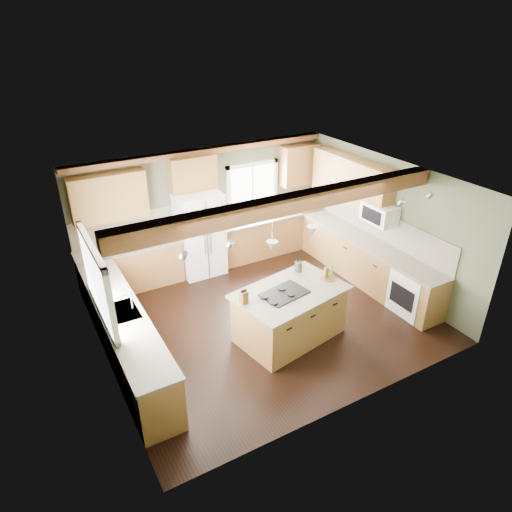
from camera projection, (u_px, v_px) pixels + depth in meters
floor at (263, 316)px, 8.47m from camera, size 5.60×5.60×0.00m
ceiling at (264, 182)px, 7.26m from camera, size 5.60×5.60×0.00m
wall_back at (205, 207)px, 9.80m from camera, size 5.60×0.00×5.60m
wall_left at (98, 297)px, 6.65m from camera, size 0.00×5.00×5.00m
wall_right at (384, 222)px, 9.09m from camera, size 0.00×5.00×5.00m
ceiling_beam at (289, 204)px, 6.76m from camera, size 5.55×0.26×0.26m
soffit_trim at (203, 151)px, 9.14m from camera, size 5.55×0.20×0.10m
backsplash_back at (205, 211)px, 9.83m from camera, size 5.58×0.03×0.58m
backsplash_right at (381, 225)px, 9.16m from camera, size 0.03×3.70×0.58m
base_cab_back_left at (131, 268)px, 9.18m from camera, size 2.02×0.60×0.88m
counter_back_left at (128, 248)px, 8.97m from camera, size 2.06×0.64×0.04m
base_cab_back_right at (271, 234)px, 10.61m from camera, size 2.62×0.60×0.88m
counter_back_right at (271, 216)px, 10.40m from camera, size 2.66×0.64×0.04m
base_cab_left at (125, 337)px, 7.22m from camera, size 0.60×3.70×0.88m
counter_left at (121, 313)px, 7.00m from camera, size 0.64×3.74×0.04m
base_cab_right at (366, 262)px, 9.40m from camera, size 0.60×3.70×0.88m
counter_right at (369, 242)px, 9.18m from camera, size 0.64×3.74×0.04m
upper_cab_back_left at (109, 197)px, 8.49m from camera, size 1.40×0.35×0.90m
upper_cab_over_fridge at (192, 173)px, 9.13m from camera, size 0.96×0.35×0.70m
upper_cab_right at (351, 180)px, 9.40m from camera, size 0.35×2.20×0.90m
upper_cab_back_corner at (299, 165)px, 10.36m from camera, size 0.90×0.35×0.90m
window_left at (96, 281)px, 6.58m from camera, size 0.04×1.60×1.05m
window_back at (252, 188)px, 10.16m from camera, size 1.10×0.04×1.00m
sink at (121, 312)px, 7.00m from camera, size 0.50×0.65×0.03m
faucet at (132, 301)px, 7.01m from camera, size 0.02×0.02×0.28m
dishwasher at (152, 388)px, 6.23m from camera, size 0.60×0.60×0.84m
oven at (414, 292)px, 8.40m from camera, size 0.60×0.72×0.84m
microwave at (379, 213)px, 8.84m from camera, size 0.40×0.70×0.38m
pendant_left at (272, 246)px, 6.83m from camera, size 0.18×0.18×0.16m
pendant_right at (312, 231)px, 7.32m from camera, size 0.18×0.18×0.16m
refrigerator at (200, 234)px, 9.56m from camera, size 0.90×0.74×1.80m
island at (290, 315)px, 7.74m from camera, size 1.88×1.34×0.88m
island_top at (290, 292)px, 7.53m from camera, size 2.01×1.47×0.04m
cooktop at (284, 293)px, 7.44m from camera, size 0.82×0.62×0.02m
knife_block at (244, 298)px, 7.16m from camera, size 0.14×0.12×0.20m
utensil_crock at (298, 266)px, 8.07m from camera, size 0.16×0.16×0.18m
bottle_tray at (329, 272)px, 7.83m from camera, size 0.31×0.31×0.24m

